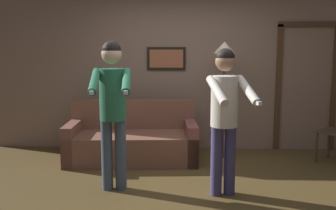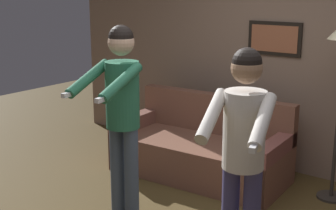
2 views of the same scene
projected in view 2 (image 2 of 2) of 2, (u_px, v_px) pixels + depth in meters
The scene contains 4 objects.
back_wall_assembly at pixel (300, 58), 5.07m from camera, with size 6.40×0.10×2.60m.
couch at pixel (201, 151), 5.19m from camera, with size 1.95×0.96×0.87m.
person_standing_left at pixel (121, 103), 4.10m from camera, with size 0.49×0.73×1.74m.
person_standing_right at pixel (243, 141), 3.29m from camera, with size 0.54×0.66×1.66m.
Camera 2 is at (1.95, -2.93, 2.05)m, focal length 50.00 mm.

